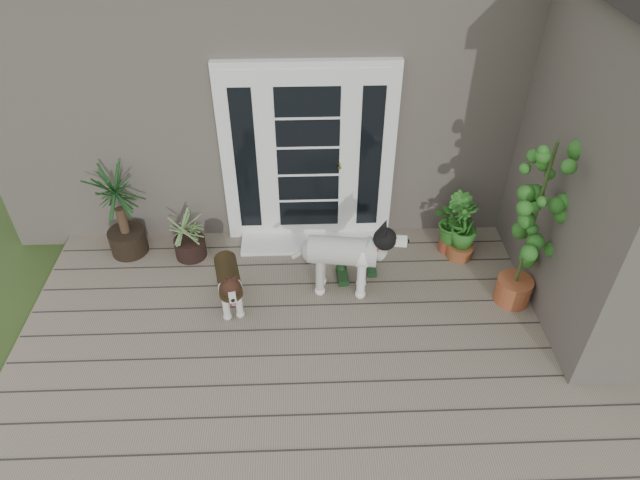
{
  "coord_description": "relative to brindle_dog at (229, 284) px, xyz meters",
  "views": [
    {
      "loc": [
        -0.26,
        -2.73,
        4.31
      ],
      "look_at": [
        -0.1,
        1.75,
        0.7
      ],
      "focal_mm": 31.38,
      "sensor_mm": 36.0,
      "label": 1
    }
  ],
  "objects": [
    {
      "name": "herb_b",
      "position": [
        2.52,
        0.86,
        -0.04
      ],
      "size": [
        0.48,
        0.48,
        0.52
      ],
      "primitive_type": "imported",
      "rotation": [
        0.0,
        0.0,
        2.1
      ],
      "color": "#205D1A",
      "rests_on": "deck"
    },
    {
      "name": "door_step",
      "position": [
        0.83,
        0.99,
        -0.28
      ],
      "size": [
        1.6,
        0.4,
        0.05
      ],
      "primitive_type": "cube",
      "color": "white",
      "rests_on": "deck"
    },
    {
      "name": "spider_plant",
      "position": [
        -0.54,
        0.84,
        0.01
      ],
      "size": [
        0.7,
        0.7,
        0.63
      ],
      "primitive_type": null,
      "rotation": [
        0.0,
        0.0,
        -0.23
      ],
      "color": "#718E57",
      "rests_on": "deck"
    },
    {
      "name": "door_unit",
      "position": [
        0.83,
        1.19,
        0.77
      ],
      "size": [
        1.9,
        0.14,
        2.15
      ],
      "primitive_type": "cube",
      "color": "white",
      "rests_on": "deck"
    },
    {
      "name": "herb_c",
      "position": [
        2.55,
        0.72,
        -0.03
      ],
      "size": [
        0.48,
        0.48,
        0.56
      ],
      "primitive_type": "imported",
      "rotation": [
        0.0,
        0.0,
        4.26
      ],
      "color": "#21601B",
      "rests_on": "deck"
    },
    {
      "name": "brindle_dog",
      "position": [
        0.0,
        0.0,
        0.0
      ],
      "size": [
        0.46,
        0.78,
        0.61
      ],
      "primitive_type": null,
      "rotation": [
        0.0,
        0.0,
        3.35
      ],
      "color": "#342612",
      "rests_on": "deck"
    },
    {
      "name": "house_main",
      "position": [
        1.03,
        3.24,
        1.12
      ],
      "size": [
        7.4,
        4.0,
        3.1
      ],
      "primitive_type": "cube",
      "color": "#665E54",
      "rests_on": "ground"
    },
    {
      "name": "deck",
      "position": [
        1.03,
        -1.01,
        -0.37
      ],
      "size": [
        6.2,
        4.6,
        0.12
      ],
      "primitive_type": "cube",
      "color": "#6B5B4C",
      "rests_on": "ground"
    },
    {
      "name": "yucca",
      "position": [
        -1.26,
        0.94,
        0.27
      ],
      "size": [
        1.03,
        1.03,
        1.15
      ],
      "primitive_type": null,
      "rotation": [
        0.0,
        0.0,
        -0.38
      ],
      "color": "black",
      "rests_on": "deck"
    },
    {
      "name": "clog_left",
      "position": [
        1.51,
        0.51,
        -0.26
      ],
      "size": [
        0.14,
        0.3,
        0.09
      ],
      "primitive_type": null,
      "rotation": [
        0.0,
        0.0,
        -0.02
      ],
      "color": "#14331A",
      "rests_on": "deck"
    },
    {
      "name": "herb_a",
      "position": [
        2.45,
        0.84,
        -0.01
      ],
      "size": [
        0.65,
        0.65,
        0.59
      ],
      "primitive_type": "imported",
      "rotation": [
        0.0,
        0.0,
        0.66
      ],
      "color": "#164D19",
      "rests_on": "deck"
    },
    {
      "name": "clog_right",
      "position": [
        1.18,
        0.38,
        -0.26
      ],
      "size": [
        0.17,
        0.33,
        0.1
      ],
      "primitive_type": null,
      "rotation": [
        0.0,
        0.0,
        0.06
      ],
      "color": "black",
      "rests_on": "deck"
    },
    {
      "name": "white_dog",
      "position": [
        1.15,
        0.21,
        0.09
      ],
      "size": [
        0.99,
        0.53,
        0.79
      ],
      "primitive_type": null,
      "rotation": [
        0.0,
        0.0,
        -1.71
      ],
      "color": "white",
      "rests_on": "deck"
    },
    {
      "name": "sapling",
      "position": [
        2.93,
        -0.01,
        0.67
      ],
      "size": [
        0.63,
        0.63,
        1.95
      ],
      "primitive_type": null,
      "rotation": [
        0.0,
        0.0,
        0.11
      ],
      "color": "#1E631C",
      "rests_on": "deck"
    }
  ]
}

